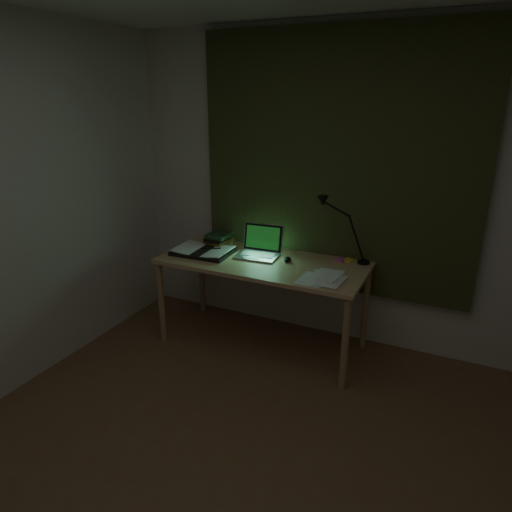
{
  "coord_description": "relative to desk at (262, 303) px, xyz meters",
  "views": [
    {
      "loc": [
        0.97,
        -1.49,
        1.99
      ],
      "look_at": [
        -0.43,
        1.44,
        0.82
      ],
      "focal_mm": 32.0,
      "sensor_mm": 36.0,
      "label": 1
    }
  ],
  "objects": [
    {
      "name": "curtain",
      "position": [
        0.43,
        0.4,
        1.08
      ],
      "size": [
        2.2,
        0.06,
        2.0
      ],
      "primitive_type": "cube",
      "color": "#30371B",
      "rests_on": "wall_back"
    },
    {
      "name": "open_textbook",
      "position": [
        -0.52,
        -0.04,
        0.39
      ],
      "size": [
        0.48,
        0.36,
        0.04
      ],
      "primitive_type": null,
      "rotation": [
        0.0,
        0.0,
        0.04
      ],
      "color": "white",
      "rests_on": "desk"
    },
    {
      "name": "floor",
      "position": [
        0.43,
        -1.56,
        -0.37
      ],
      "size": [
        3.5,
        4.0,
        0.0
      ],
      "primitive_type": "cube",
      "color": "brown",
      "rests_on": "ground"
    },
    {
      "name": "wall_back",
      "position": [
        0.43,
        0.44,
        0.88
      ],
      "size": [
        3.5,
        0.0,
        2.5
      ],
      "primitive_type": "cube",
      "color": "beige",
      "rests_on": "ground"
    },
    {
      "name": "sticky_pink",
      "position": [
        0.55,
        0.26,
        0.38
      ],
      "size": [
        0.09,
        0.09,
        0.02
      ],
      "primitive_type": "cube",
      "rotation": [
        0.0,
        0.0,
        -0.21
      ],
      "color": "#E057A8",
      "rests_on": "desk"
    },
    {
      "name": "mouse",
      "position": [
        0.18,
        0.07,
        0.39
      ],
      "size": [
        0.07,
        0.1,
        0.03
      ],
      "primitive_type": "ellipsoid",
      "rotation": [
        0.0,
        0.0,
        0.15
      ],
      "color": "black",
      "rests_on": "desk"
    },
    {
      "name": "loose_papers",
      "position": [
        0.54,
        -0.11,
        0.38
      ],
      "size": [
        0.36,
        0.37,
        0.02
      ],
      "primitive_type": null,
      "rotation": [
        0.0,
        0.0,
        0.21
      ],
      "color": "white",
      "rests_on": "desk"
    },
    {
      "name": "laptop",
      "position": [
        -0.08,
        0.06,
        0.49
      ],
      "size": [
        0.36,
        0.4,
        0.24
      ],
      "primitive_type": null,
      "rotation": [
        0.0,
        0.0,
        0.07
      ],
      "color": "silver",
      "rests_on": "desk"
    },
    {
      "name": "desk",
      "position": [
        0.0,
        0.0,
        0.0
      ],
      "size": [
        1.62,
        0.71,
        0.74
      ],
      "primitive_type": null,
      "color": "tan",
      "rests_on": "floor"
    },
    {
      "name": "sticky_yellow",
      "position": [
        0.61,
        0.29,
        0.38
      ],
      "size": [
        0.09,
        0.09,
        0.01
      ],
      "primitive_type": "cube",
      "rotation": [
        0.0,
        0.0,
        -0.37
      ],
      "color": "yellow",
      "rests_on": "desk"
    },
    {
      "name": "desk_lamp",
      "position": [
        0.73,
        0.28,
        0.62
      ],
      "size": [
        0.38,
        0.32,
        0.51
      ],
      "primitive_type": null,
      "rotation": [
        0.0,
        0.0,
        -0.19
      ],
      "color": "black",
      "rests_on": "desk"
    },
    {
      "name": "book_stack",
      "position": [
        -0.5,
        0.18,
        0.43
      ],
      "size": [
        0.19,
        0.22,
        0.11
      ],
      "primitive_type": null,
      "rotation": [
        0.0,
        0.0,
        0.05
      ],
      "color": "white",
      "rests_on": "desk"
    }
  ]
}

